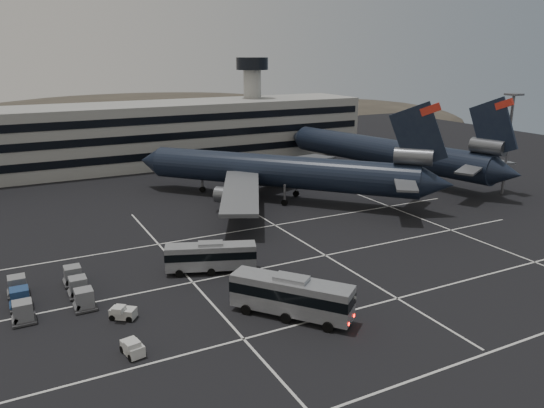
{
  "coord_description": "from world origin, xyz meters",
  "views": [
    {
      "loc": [
        -23.6,
        -49.5,
        25.29
      ],
      "look_at": [
        8.95,
        13.11,
        5.0
      ],
      "focal_mm": 35.0,
      "sensor_mm": 36.0,
      "label": 1
    }
  ],
  "objects_px": {
    "trijet_main": "(283,171)",
    "bus_near": "(291,295)",
    "bus_far": "(211,256)",
    "uld_cluster": "(50,292)",
    "tug_a": "(133,348)"
  },
  "relations": [
    {
      "from": "bus_far",
      "to": "uld_cluster",
      "type": "relative_size",
      "value": 1.13
    },
    {
      "from": "bus_far",
      "to": "tug_a",
      "type": "bearing_deg",
      "value": 158.64
    },
    {
      "from": "uld_cluster",
      "to": "trijet_main",
      "type": "bearing_deg",
      "value": 30.15
    },
    {
      "from": "bus_near",
      "to": "uld_cluster",
      "type": "relative_size",
      "value": 1.19
    },
    {
      "from": "trijet_main",
      "to": "bus_far",
      "type": "relative_size",
      "value": 4.25
    },
    {
      "from": "bus_near",
      "to": "bus_far",
      "type": "height_order",
      "value": "bus_near"
    },
    {
      "from": "tug_a",
      "to": "bus_far",
      "type": "bearing_deg",
      "value": 37.33
    },
    {
      "from": "bus_near",
      "to": "tug_a",
      "type": "height_order",
      "value": "bus_near"
    },
    {
      "from": "trijet_main",
      "to": "bus_near",
      "type": "distance_m",
      "value": 43.15
    },
    {
      "from": "uld_cluster",
      "to": "tug_a",
      "type": "bearing_deg",
      "value": -69.72
    },
    {
      "from": "tug_a",
      "to": "trijet_main",
      "type": "bearing_deg",
      "value": 36.6
    },
    {
      "from": "trijet_main",
      "to": "bus_far",
      "type": "bearing_deg",
      "value": -175.58
    },
    {
      "from": "tug_a",
      "to": "uld_cluster",
      "type": "bearing_deg",
      "value": 99.88
    },
    {
      "from": "trijet_main",
      "to": "tug_a",
      "type": "relative_size",
      "value": 17.62
    },
    {
      "from": "bus_far",
      "to": "trijet_main",
      "type": "bearing_deg",
      "value": -22.51
    }
  ]
}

